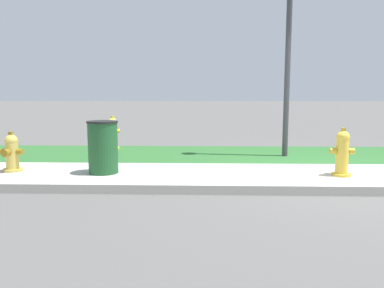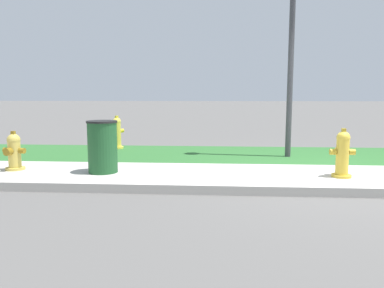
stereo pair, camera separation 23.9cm
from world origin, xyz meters
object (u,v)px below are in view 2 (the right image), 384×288
Objects in this scene: fire_hydrant_by_grass_verge at (342,154)px; fire_hydrant_mid_block at (14,152)px; trash_bin at (103,147)px; fire_hydrant_across_street at (117,133)px.

fire_hydrant_by_grass_verge is 5.20m from fire_hydrant_mid_block.
fire_hydrant_mid_block is at bearing 176.31° from trash_bin.
fire_hydrant_by_grass_verge is at bearing -88.44° from fire_hydrant_across_street.
fire_hydrant_across_street is at bearing 147.04° from fire_hydrant_by_grass_verge.
fire_hydrant_mid_block is 0.78× the size of trash_bin.
fire_hydrant_by_grass_verge reaches higher than fire_hydrant_mid_block.
fire_hydrant_across_street reaches higher than fire_hydrant_mid_block.
fire_hydrant_across_street is 2.74m from fire_hydrant_mid_block.
fire_hydrant_by_grass_verge is 0.89× the size of trash_bin.
fire_hydrant_across_street is 0.91× the size of trash_bin.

